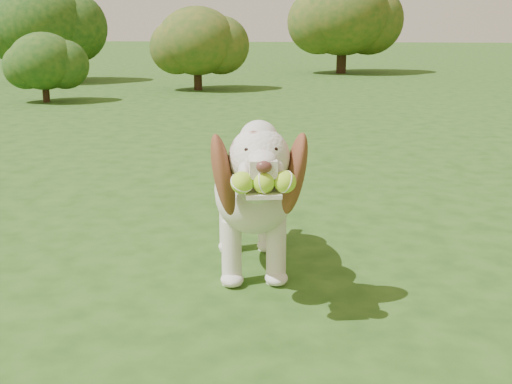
# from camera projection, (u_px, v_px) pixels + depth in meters

# --- Properties ---
(ground) EXTENTS (80.00, 80.00, 0.00)m
(ground) POSITION_uv_depth(u_px,v_px,m) (225.00, 241.00, 3.81)
(ground) COLOR #1F4313
(ground) RESTS_ON ground
(dog) EXTENTS (0.61, 1.32, 0.86)m
(dog) POSITION_uv_depth(u_px,v_px,m) (252.00, 188.00, 3.20)
(dog) COLOR silver
(dog) RESTS_ON ground
(shrub_a) EXTENTS (1.07, 1.07, 1.11)m
(shrub_a) POSITION_uv_depth(u_px,v_px,m) (43.00, 61.00, 10.26)
(shrub_a) COLOR #382314
(shrub_a) RESTS_ON ground
(shrub_e) EXTENTS (2.06, 2.06, 2.13)m
(shrub_e) POSITION_uv_depth(u_px,v_px,m) (41.00, 22.00, 13.61)
(shrub_e) COLOR #382314
(shrub_e) RESTS_ON ground
(shrub_b) EXTENTS (1.50, 1.50, 1.56)m
(shrub_b) POSITION_uv_depth(u_px,v_px,m) (197.00, 41.00, 12.07)
(shrub_b) COLOR #382314
(shrub_b) RESTS_ON ground
(shrub_i) EXTENTS (2.37, 2.37, 2.46)m
(shrub_i) POSITION_uv_depth(u_px,v_px,m) (343.00, 14.00, 15.97)
(shrub_i) COLOR #382314
(shrub_i) RESTS_ON ground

